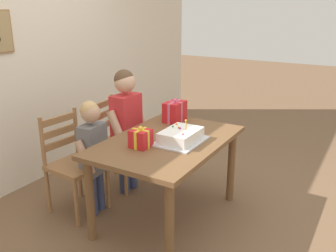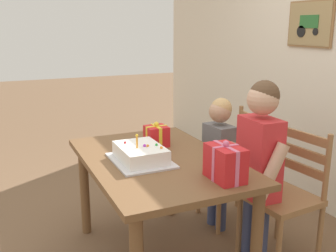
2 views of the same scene
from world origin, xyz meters
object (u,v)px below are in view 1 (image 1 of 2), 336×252
(dining_table, at_px, (167,151))
(child_younger, at_px, (93,147))
(chair_left, at_px, (73,163))
(gift_box_beside_cake, at_px, (141,138))
(chair_right, at_px, (115,142))
(gift_box_red_large, at_px, (175,111))
(child_older, at_px, (126,120))
(birthday_cake, at_px, (181,136))

(dining_table, height_order, child_younger, child_younger)
(chair_left, height_order, child_younger, child_younger)
(gift_box_beside_cake, xyz_separation_m, chair_right, (0.56, 0.71, -0.35))
(dining_table, height_order, chair_left, chair_left)
(gift_box_red_large, relative_size, chair_right, 0.26)
(dining_table, xyz_separation_m, gift_box_red_large, (0.48, 0.20, 0.20))
(dining_table, height_order, child_older, child_older)
(gift_box_beside_cake, xyz_separation_m, child_older, (0.50, 0.52, -0.06))
(dining_table, distance_m, chair_left, 0.88)
(chair_left, distance_m, child_younger, 0.27)
(birthday_cake, distance_m, child_younger, 0.79)
(chair_left, bearing_deg, child_older, -19.61)
(birthday_cake, distance_m, child_older, 0.77)
(birthday_cake, height_order, chair_left, birthday_cake)
(birthday_cake, bearing_deg, gift_box_beside_cake, 140.20)
(birthday_cake, bearing_deg, dining_table, 94.98)
(gift_box_red_large, xyz_separation_m, chair_right, (-0.18, 0.61, -0.38))
(gift_box_red_large, bearing_deg, chair_right, 106.07)
(chair_right, distance_m, child_younger, 0.61)
(chair_right, height_order, child_older, child_older)
(dining_table, relative_size, child_older, 1.07)
(birthday_cake, bearing_deg, child_older, 71.92)
(birthday_cake, xyz_separation_m, chair_right, (0.30, 0.93, -0.33))
(gift_box_beside_cake, relative_size, child_younger, 0.17)
(child_older, bearing_deg, chair_left, 160.39)
(gift_box_beside_cake, xyz_separation_m, chair_left, (-0.06, 0.71, -0.35))
(gift_box_beside_cake, xyz_separation_m, child_younger, (0.01, 0.52, -0.18))
(gift_box_red_large, xyz_separation_m, chair_left, (-0.79, 0.61, -0.38))
(gift_box_beside_cake, height_order, chair_left, gift_box_beside_cake)
(dining_table, xyz_separation_m, chair_right, (0.31, 0.81, -0.18))
(birthday_cake, distance_m, gift_box_beside_cake, 0.34)
(gift_box_beside_cake, bearing_deg, child_younger, 89.28)
(birthday_cake, height_order, child_younger, child_younger)
(gift_box_red_large, bearing_deg, chair_left, 142.30)
(gift_box_red_large, xyz_separation_m, child_younger, (-0.73, 0.41, -0.20))
(chair_left, bearing_deg, gift_box_red_large, -37.70)
(chair_left, xyz_separation_m, child_younger, (0.06, -0.20, 0.17))
(child_older, bearing_deg, gift_box_red_large, -60.59)
(birthday_cake, xyz_separation_m, gift_box_red_large, (0.47, 0.32, 0.05))
(child_younger, bearing_deg, birthday_cake, -70.79)
(dining_table, bearing_deg, chair_left, 110.74)
(chair_right, distance_m, child_older, 0.36)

